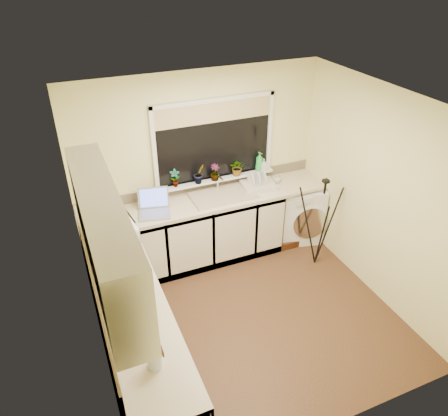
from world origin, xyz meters
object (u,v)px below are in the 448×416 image
(washing_machine, at_px, (299,211))
(tripod, at_px, (320,223))
(kettle, at_px, (129,261))
(soap_bottle_clear, at_px, (264,165))
(glass_jug, at_px, (154,359))
(cup_left, at_px, (148,341))
(plant_a, at_px, (175,178))
(dish_rack, at_px, (258,185))
(microwave, at_px, (114,234))
(cup_back, at_px, (277,179))
(plant_c, at_px, (215,172))
(laptop, at_px, (154,206))
(plant_b, at_px, (199,174))
(plant_d, at_px, (238,167))
(soap_bottle_green, at_px, (259,161))
(steel_jar, at_px, (119,298))

(washing_machine, relative_size, tripod, 0.66)
(kettle, distance_m, soap_bottle_clear, 2.41)
(glass_jug, bearing_deg, cup_left, 90.42)
(cup_left, bearing_deg, plant_a, 67.22)
(dish_rack, relative_size, tripod, 0.35)
(microwave, bearing_deg, dish_rack, -80.68)
(soap_bottle_clear, xyz_separation_m, cup_back, (0.14, -0.13, -0.19))
(kettle, relative_size, dish_rack, 0.53)
(glass_jug, xyz_separation_m, plant_c, (1.45, 2.39, 0.18))
(laptop, height_order, cup_left, laptop)
(plant_b, bearing_deg, plant_c, -0.93)
(laptop, bearing_deg, washing_machine, 12.61)
(plant_a, bearing_deg, washing_machine, -8.50)
(plant_d, xyz_separation_m, cup_back, (0.52, -0.14, -0.22))
(plant_c, distance_m, soap_bottle_green, 0.65)
(plant_d, bearing_deg, plant_a, 178.99)
(tripod, xyz_separation_m, plant_c, (-1.09, 0.86, 0.53))
(dish_rack, distance_m, tripod, 0.94)
(washing_machine, height_order, glass_jug, glass_jug)
(washing_machine, bearing_deg, plant_a, -174.50)
(tripod, xyz_separation_m, microwave, (-2.52, 0.11, 0.44))
(steel_jar, distance_m, plant_d, 2.49)
(tripod, bearing_deg, plant_a, 144.72)
(glass_jug, xyz_separation_m, plant_a, (0.93, 2.42, 0.19))
(laptop, distance_m, plant_b, 0.72)
(dish_rack, bearing_deg, plant_c, 171.50)
(washing_machine, bearing_deg, steel_jar, -139.63)
(kettle, relative_size, cup_left, 2.08)
(plant_b, bearing_deg, washing_machine, -9.36)
(dish_rack, bearing_deg, plant_a, 177.62)
(plant_d, relative_size, soap_bottle_clear, 1.35)
(laptop, height_order, dish_rack, laptop)
(tripod, relative_size, cup_left, 11.28)
(glass_jug, height_order, plant_c, plant_c)
(microwave, bearing_deg, glass_jug, 172.21)
(laptop, distance_m, plant_d, 1.23)
(plant_b, distance_m, soap_bottle_clear, 0.92)
(laptop, xyz_separation_m, glass_jug, (-0.58, -2.18, 0.01))
(cup_left, bearing_deg, soap_bottle_clear, 45.36)
(dish_rack, relative_size, soap_bottle_clear, 2.60)
(cup_left, bearing_deg, steel_jar, 100.82)
(microwave, bearing_deg, plant_a, -56.78)
(tripod, relative_size, plant_b, 4.93)
(kettle, xyz_separation_m, microwave, (-0.05, 0.45, 0.05))
(laptop, xyz_separation_m, tripod, (1.96, -0.66, -0.35))
(microwave, distance_m, plant_d, 1.92)
(steel_jar, distance_m, cup_back, 2.82)
(plant_b, relative_size, plant_c, 1.16)
(laptop, xyz_separation_m, plant_d, (1.20, 0.22, 0.19))
(tripod, distance_m, cup_left, 2.88)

